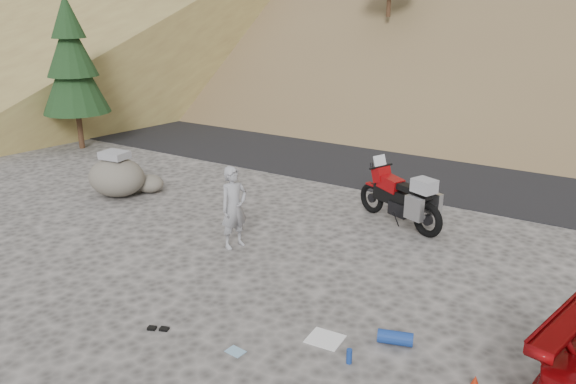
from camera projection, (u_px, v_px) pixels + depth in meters
name	position (u px, v px, depth m)	size (l,w,h in m)	color
ground	(278.00, 281.00, 10.09)	(140.00, 140.00, 0.00)	#44413F
road	(438.00, 165.00, 17.29)	(120.00, 7.00, 0.05)	black
conifer_verge	(72.00, 62.00, 18.32)	(2.20, 2.20, 5.04)	#3C2316
motorcycle	(403.00, 199.00, 12.42)	(2.34, 1.25, 1.47)	black
man	(235.00, 246.00, 11.54)	(0.62, 0.41, 1.70)	#929297
boulder	(117.00, 177.00, 14.39)	(1.65, 1.45, 1.17)	#5B564E
small_rock	(150.00, 184.00, 14.75)	(0.80, 0.73, 0.46)	#5B564E
gear_white_cloth	(325.00, 339.00, 8.36)	(0.51, 0.45, 0.02)	white
gear_blue_mat	(395.00, 338.00, 8.22)	(0.21, 0.21, 0.51)	navy
gear_bottle	(349.00, 356.00, 7.78)	(0.08, 0.08, 0.22)	navy
gear_funnel	(475.00, 381.00, 7.31)	(0.13, 0.13, 0.16)	#B4250C
gear_glove_a	(164.00, 329.00, 8.59)	(0.14, 0.10, 0.04)	black
gear_glove_b	(152.00, 328.00, 8.61)	(0.13, 0.10, 0.04)	black
gear_blue_cloth	(235.00, 351.00, 8.06)	(0.26, 0.19, 0.01)	#81ABC8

